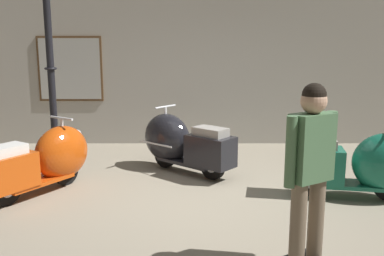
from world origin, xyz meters
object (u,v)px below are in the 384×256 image
(lamppost, at_px, (53,74))
(visitor_1, at_px, (312,165))
(scooter_2, at_px, (367,165))
(scooter_1, at_px, (181,142))
(scooter_0, at_px, (49,159))

(lamppost, bearing_deg, visitor_1, -45.06)
(scooter_2, xyz_separation_m, lamppost, (-4.36, 1.48, 1.03))
(lamppost, height_order, visitor_1, lamppost)
(scooter_1, distance_m, lamppost, 2.26)
(scooter_1, height_order, lamppost, lamppost)
(visitor_1, bearing_deg, scooter_1, -9.18)
(lamppost, distance_m, visitor_1, 4.54)
(scooter_1, relative_size, scooter_2, 0.92)
(scooter_0, height_order, scooter_2, scooter_2)
(scooter_2, distance_m, visitor_1, 2.13)
(scooter_0, xyz_separation_m, scooter_2, (4.10, -0.30, 0.01))
(scooter_0, xyz_separation_m, visitor_1, (2.93, -2.01, 0.51))
(lamppost, relative_size, visitor_1, 1.79)
(scooter_0, height_order, visitor_1, visitor_1)
(scooter_0, bearing_deg, lamppost, 45.27)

